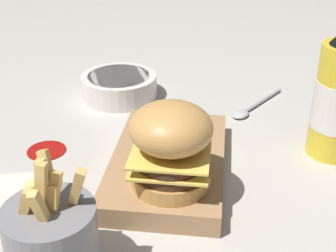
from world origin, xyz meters
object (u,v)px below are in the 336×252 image
Objects in this scene: burger at (171,145)px; side_bowl at (119,85)px; fries_basket at (53,242)px; spoon at (249,109)px; serving_board at (168,165)px.

side_bowl is at bearing 23.62° from burger.
burger is 0.37m from side_bowl.
fries_basket is 0.50m from spoon.
burger is at bearing -156.38° from side_bowl.
spoon is (0.45, -0.23, -0.05)m from fries_basket.
side_bowl is (0.48, 0.03, -0.03)m from fries_basket.
side_bowl is 1.01× the size of spoon.
burger is 0.76× the size of fries_basket.
fries_basket reaches higher than serving_board.
serving_board is 1.80× the size of fries_basket.
serving_board is at bearing 10.36° from burger.
side_bowl is 0.26m from spoon.
spoon is at bearing -21.16° from burger.
serving_board is 1.83× the size of side_bowl.
fries_basket is at bearing 155.97° from serving_board.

